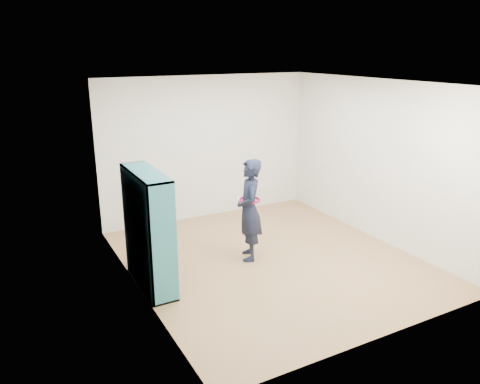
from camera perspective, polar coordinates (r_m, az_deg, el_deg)
floor at (r=7.12m, az=3.80°, el=-8.24°), size 4.50×4.50×0.00m
ceiling at (r=6.45m, az=4.26°, el=13.11°), size 4.50×4.50×0.00m
wall_left at (r=5.89m, az=-12.70°, el=-0.57°), size 0.02×4.50×2.60m
wall_right at (r=7.89m, az=16.43°, el=3.64°), size 0.02×4.50×2.60m
wall_back at (r=8.60m, az=-4.02°, el=5.38°), size 4.00×0.02×2.60m
wall_front at (r=5.01m, az=17.88°, el=-4.17°), size 4.00×0.02×2.60m
bookshelf at (r=6.21m, az=-11.29°, el=-4.79°), size 0.34×1.18×1.57m
person at (r=6.89m, az=1.17°, el=-2.19°), size 0.55×0.66×1.53m
smartphone at (r=6.93m, az=-0.21°, el=-1.21°), size 0.05×0.11×0.14m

